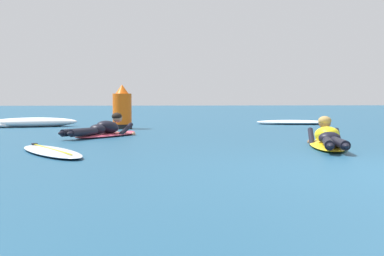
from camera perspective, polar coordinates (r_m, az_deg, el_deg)
ground_plane at (r=15.62m, az=4.08°, el=0.08°), size 120.00×120.00×0.00m
surfer_near at (r=9.15m, az=13.74°, el=-1.13°), size 1.16×2.73×0.54m
surfer_far at (r=11.63m, az=-9.05°, el=-0.23°), size 1.68×2.25×0.53m
drifting_surfboard at (r=8.17m, az=-14.26°, el=-2.32°), size 1.36×2.30×0.16m
whitewater_front at (r=17.66m, az=10.31°, el=0.57°), size 2.42×1.44×0.14m
whitewater_mid_right at (r=16.28m, az=-15.97°, el=0.53°), size 2.60×1.38×0.27m
channel_marker_buoy at (r=14.83m, az=-7.16°, el=1.77°), size 0.52×0.52×1.17m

